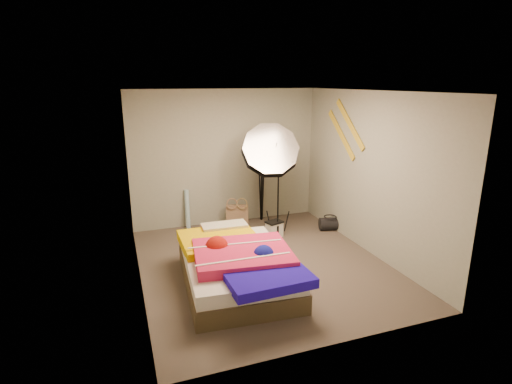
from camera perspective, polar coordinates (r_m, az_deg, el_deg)
name	(u,v)px	position (r m, az deg, el deg)	size (l,w,h in m)	color
floor	(263,264)	(6.03, 1.03, -10.28)	(4.00, 4.00, 0.00)	brown
ceiling	(264,91)	(5.43, 1.16, 14.20)	(4.00, 4.00, 0.00)	silver
wall_back	(226,158)	(7.46, -4.35, 4.88)	(3.50, 3.50, 0.00)	#989A8C
wall_front	(338,232)	(3.88, 11.61, -5.59)	(3.50, 3.50, 0.00)	#989A8C
wall_left	(134,194)	(5.26, -17.03, -0.32)	(4.00, 4.00, 0.00)	#989A8C
wall_right	(369,174)	(6.41, 15.90, 2.55)	(4.00, 4.00, 0.00)	#989A8C
tote_bag	(237,216)	(7.46, -2.71, -3.41)	(0.41, 0.12, 0.41)	#997A5C
wrapping_roll	(187,209)	(7.43, -9.77, -2.45)	(0.08, 0.08, 0.72)	#589BB8
camera_case	(274,230)	(6.99, 2.62, -5.39)	(0.26, 0.19, 0.26)	white
duffel_bag	(330,224)	(7.42, 10.52, -4.49)	(0.23, 0.23, 0.38)	black
wall_stripe_upper	(350,124)	(6.78, 13.27, 9.42)	(0.02, 1.10, 0.10)	gold
wall_stripe_lower	(341,135)	(7.02, 12.06, 8.04)	(0.02, 1.10, 0.10)	gold
bed	(237,265)	(5.37, -2.73, -10.35)	(1.48, 2.14, 0.57)	#4A3C27
photo_umbrella	(270,152)	(6.73, 2.00, 5.77)	(1.30, 1.02, 2.07)	black
camera_tripod	(262,187)	(7.68, 0.81, 0.65)	(0.08, 0.08, 1.14)	black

